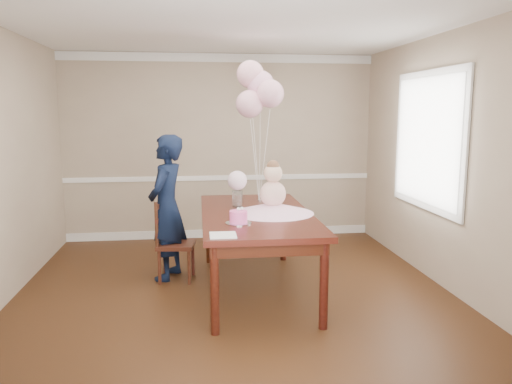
% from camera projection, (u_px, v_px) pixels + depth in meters
% --- Properties ---
extents(floor, '(4.50, 5.00, 0.00)m').
position_uv_depth(floor, '(235.00, 297.00, 5.09)').
color(floor, black).
rests_on(floor, ground).
extents(ceiling, '(4.50, 5.00, 0.02)m').
position_uv_depth(ceiling, '(233.00, 22.00, 4.66)').
color(ceiling, white).
rests_on(ceiling, wall_back).
extents(wall_back, '(4.50, 0.02, 2.70)m').
position_uv_depth(wall_back, '(220.00, 147.00, 7.32)').
color(wall_back, tan).
rests_on(wall_back, floor).
extents(wall_front, '(4.50, 0.02, 2.70)m').
position_uv_depth(wall_front, '(277.00, 220.00, 2.42)').
color(wall_front, tan).
rests_on(wall_front, floor).
extents(wall_right, '(0.02, 5.00, 2.70)m').
position_uv_depth(wall_right, '(451.00, 163.00, 5.15)').
color(wall_right, tan).
rests_on(wall_right, floor).
extents(chair_rail_trim, '(4.50, 0.02, 0.07)m').
position_uv_depth(chair_rail_trim, '(221.00, 178.00, 7.38)').
color(chair_rail_trim, white).
rests_on(chair_rail_trim, wall_back).
extents(crown_molding, '(4.50, 0.02, 0.12)m').
position_uv_depth(crown_molding, '(219.00, 58.00, 7.11)').
color(crown_molding, white).
rests_on(crown_molding, wall_back).
extents(baseboard_trim, '(4.50, 0.02, 0.12)m').
position_uv_depth(baseboard_trim, '(221.00, 233.00, 7.52)').
color(baseboard_trim, white).
rests_on(baseboard_trim, floor).
extents(window_frame, '(0.02, 1.66, 1.56)m').
position_uv_depth(window_frame, '(428.00, 141.00, 5.61)').
color(window_frame, silver).
rests_on(window_frame, wall_right).
extents(window_blinds, '(0.01, 1.50, 1.40)m').
position_uv_depth(window_blinds, '(426.00, 141.00, 5.61)').
color(window_blinds, silver).
rests_on(window_blinds, wall_right).
extents(dining_table_top, '(1.14, 2.25, 0.06)m').
position_uv_depth(dining_table_top, '(256.00, 215.00, 5.18)').
color(dining_table_top, black).
rests_on(dining_table_top, table_leg_fl).
extents(table_apron, '(1.03, 2.14, 0.11)m').
position_uv_depth(table_apron, '(256.00, 223.00, 5.19)').
color(table_apron, black).
rests_on(table_apron, table_leg_fl).
extents(table_leg_fl, '(0.08, 0.08, 0.78)m').
position_uv_depth(table_leg_fl, '(215.00, 290.00, 4.18)').
color(table_leg_fl, black).
rests_on(table_leg_fl, floor).
extents(table_leg_fr, '(0.08, 0.08, 0.78)m').
position_uv_depth(table_leg_fr, '(324.00, 286.00, 4.29)').
color(table_leg_fr, black).
rests_on(table_leg_fr, floor).
extents(table_leg_bl, '(0.08, 0.08, 0.78)m').
position_uv_depth(table_leg_bl, '(209.00, 232.00, 6.20)').
color(table_leg_bl, black).
rests_on(table_leg_bl, floor).
extents(table_leg_br, '(0.08, 0.08, 0.78)m').
position_uv_depth(table_leg_br, '(283.00, 230.00, 6.31)').
color(table_leg_br, black).
rests_on(table_leg_br, floor).
extents(baby_skirt, '(0.86, 0.86, 0.11)m').
position_uv_depth(baby_skirt, '(273.00, 208.00, 5.13)').
color(baby_skirt, '#FAB8DD').
rests_on(baby_skirt, dining_table_top).
extents(baby_torso, '(0.27, 0.27, 0.27)m').
position_uv_depth(baby_torso, '(273.00, 194.00, 5.11)').
color(baby_torso, pink).
rests_on(baby_torso, baby_skirt).
extents(baby_head, '(0.19, 0.19, 0.19)m').
position_uv_depth(baby_head, '(273.00, 173.00, 5.07)').
color(baby_head, beige).
rests_on(baby_head, baby_torso).
extents(baby_hair, '(0.13, 0.13, 0.13)m').
position_uv_depth(baby_hair, '(273.00, 167.00, 5.06)').
color(baby_hair, brown).
rests_on(baby_hair, baby_head).
extents(cake_platter, '(0.25, 0.25, 0.01)m').
position_uv_depth(cake_platter, '(239.00, 223.00, 4.66)').
color(cake_platter, '#BBBBBF').
rests_on(cake_platter, dining_table_top).
extents(birthday_cake, '(0.17, 0.17, 0.11)m').
position_uv_depth(birthday_cake, '(238.00, 217.00, 4.65)').
color(birthday_cake, '#F64DA7').
rests_on(birthday_cake, cake_platter).
extents(cake_flower_a, '(0.03, 0.03, 0.03)m').
position_uv_depth(cake_flower_a, '(238.00, 209.00, 4.63)').
color(cake_flower_a, white).
rests_on(cake_flower_a, birthday_cake).
extents(cake_flower_b, '(0.03, 0.03, 0.03)m').
position_uv_depth(cake_flower_b, '(242.00, 209.00, 4.66)').
color(cake_flower_b, silver).
rests_on(cake_flower_b, birthday_cake).
extents(rose_vase_near, '(0.11, 0.11, 0.18)m').
position_uv_depth(rose_vase_near, '(237.00, 199.00, 5.47)').
color(rose_vase_near, silver).
rests_on(rose_vase_near, dining_table_top).
extents(roses_near, '(0.21, 0.21, 0.21)m').
position_uv_depth(roses_near, '(237.00, 180.00, 5.44)').
color(roses_near, silver).
rests_on(roses_near, rose_vase_near).
extents(napkin, '(0.23, 0.23, 0.01)m').
position_uv_depth(napkin, '(223.00, 235.00, 4.20)').
color(napkin, silver).
rests_on(napkin, dining_table_top).
extents(balloon_weight, '(0.05, 0.05, 0.02)m').
position_uv_depth(balloon_weight, '(259.00, 201.00, 5.79)').
color(balloon_weight, silver).
rests_on(balloon_weight, dining_table_top).
extents(balloon_a, '(0.31, 0.31, 0.31)m').
position_uv_depth(balloon_a, '(250.00, 104.00, 5.60)').
color(balloon_a, '#E4A2B5').
rests_on(balloon_a, balloon_ribbon_a).
extents(balloon_b, '(0.31, 0.31, 0.31)m').
position_uv_depth(balloon_b, '(270.00, 94.00, 5.55)').
color(balloon_b, '#E2A0B5').
rests_on(balloon_b, balloon_ribbon_b).
extents(balloon_c, '(0.31, 0.31, 0.31)m').
position_uv_depth(balloon_c, '(260.00, 84.00, 5.69)').
color(balloon_c, '#DF9EBF').
rests_on(balloon_c, balloon_ribbon_c).
extents(balloon_d, '(0.31, 0.31, 0.31)m').
position_uv_depth(balloon_d, '(250.00, 74.00, 5.68)').
color(balloon_d, '#E3A1B1').
rests_on(balloon_d, balloon_ribbon_d).
extents(balloon_ribbon_a, '(0.10, 0.01, 0.93)m').
position_uv_depth(balloon_ribbon_a, '(255.00, 160.00, 5.71)').
color(balloon_ribbon_a, white).
rests_on(balloon_ribbon_a, balloon_weight).
extents(balloon_ribbon_b, '(0.11, 0.06, 1.04)m').
position_uv_depth(balloon_ribbon_b, '(265.00, 156.00, 5.68)').
color(balloon_ribbon_b, white).
rests_on(balloon_ribbon_b, balloon_weight).
extents(balloon_ribbon_c, '(0.03, 0.11, 1.16)m').
position_uv_depth(balloon_ribbon_c, '(260.00, 150.00, 5.75)').
color(balloon_ribbon_c, white).
rests_on(balloon_ribbon_c, balloon_weight).
extents(balloon_ribbon_d, '(0.09, 0.12, 1.27)m').
position_uv_depth(balloon_ribbon_d, '(255.00, 145.00, 5.75)').
color(balloon_ribbon_d, white).
rests_on(balloon_ribbon_d, balloon_weight).
extents(dining_chair_seat, '(0.44, 0.44, 0.05)m').
position_uv_depth(dining_chair_seat, '(176.00, 245.00, 5.56)').
color(dining_chair_seat, '#35160E').
rests_on(dining_chair_seat, chair_leg_fl).
extents(chair_leg_fl, '(0.04, 0.04, 0.39)m').
position_uv_depth(chair_leg_fl, '(159.00, 267.00, 5.43)').
color(chair_leg_fl, '#3A1910').
rests_on(chair_leg_fl, floor).
extents(chair_leg_fr, '(0.04, 0.04, 0.39)m').
position_uv_depth(chair_leg_fr, '(189.00, 267.00, 5.43)').
color(chair_leg_fr, '#3C1B10').
rests_on(chair_leg_fr, floor).
extents(chair_leg_bl, '(0.04, 0.04, 0.39)m').
position_uv_depth(chair_leg_bl, '(165.00, 259.00, 5.75)').
color(chair_leg_bl, '#34130E').
rests_on(chair_leg_bl, floor).
extents(chair_leg_br, '(0.04, 0.04, 0.39)m').
position_uv_depth(chair_leg_br, '(193.00, 259.00, 5.75)').
color(chair_leg_br, '#34120E').
rests_on(chair_leg_br, floor).
extents(chair_back_post_l, '(0.04, 0.04, 0.50)m').
position_uv_depth(chair_back_post_l, '(156.00, 225.00, 5.36)').
color(chair_back_post_l, '#32170D').
rests_on(chair_back_post_l, dining_chair_seat).
extents(chair_back_post_r, '(0.04, 0.04, 0.50)m').
position_uv_depth(chair_back_post_r, '(162.00, 219.00, 5.68)').
color(chair_back_post_r, '#3A2010').
rests_on(chair_back_post_r, dining_chair_seat).
extents(chair_slat_low, '(0.07, 0.36, 0.05)m').
position_uv_depth(chair_slat_low, '(160.00, 231.00, 5.54)').
color(chair_slat_low, '#35160E').
rests_on(chair_slat_low, dining_chair_seat).
extents(chair_slat_mid, '(0.07, 0.36, 0.05)m').
position_uv_depth(chair_slat_mid, '(159.00, 219.00, 5.51)').
color(chair_slat_mid, '#3E1510').
rests_on(chair_slat_mid, dining_chair_seat).
extents(chair_slat_top, '(0.07, 0.36, 0.05)m').
position_uv_depth(chair_slat_top, '(159.00, 206.00, 5.49)').
color(chair_slat_top, '#371A0F').
rests_on(chair_slat_top, dining_chair_seat).
extents(woman, '(0.56, 0.69, 1.62)m').
position_uv_depth(woman, '(167.00, 207.00, 5.57)').
color(woman, black).
rests_on(woman, floor).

